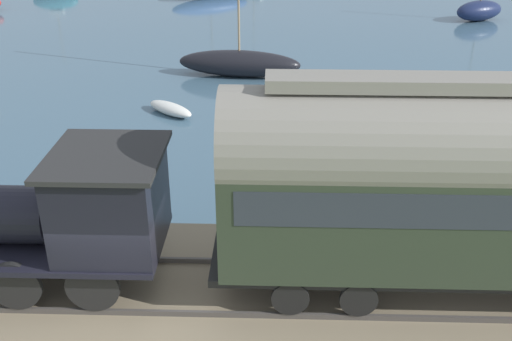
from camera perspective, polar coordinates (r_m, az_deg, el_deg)
The scene contains 8 objects.
ground_plane at distance 13.27m, azimuth -12.58°, elevation -14.15°, with size 200.00×200.00×0.00m, color #607542.
rail_embankment at distance 13.64m, azimuth -12.00°, elevation -11.52°, with size 5.30×56.00×0.59m.
steam_locomotive at distance 12.92m, azimuth -19.01°, elevation -3.70°, with size 2.46×6.27×3.55m.
passenger_coach at distance 12.41m, azimuth 21.16°, elevation -0.88°, with size 2.24×10.79×4.65m.
sailboat_navy at distance 42.60m, azimuth 20.49°, elevation 14.10°, with size 2.99×3.81×5.45m.
sailboat_black at distance 28.34m, azimuth -1.60°, elevation 10.21°, with size 2.05×5.86×7.78m.
rowboat_far_out at distance 23.93m, azimuth -8.15°, elevation 5.84°, with size 2.06×2.25×0.44m.
rowboat_near_shore at distance 21.28m, azimuth 16.68°, elevation 2.13°, with size 2.20×1.91×0.32m.
Camera 1 is at (-9.74, -3.11, 8.46)m, focal length 42.00 mm.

